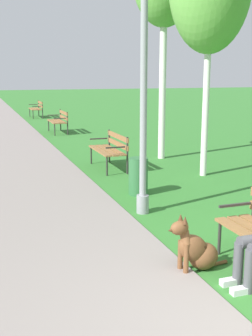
% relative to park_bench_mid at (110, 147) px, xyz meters
% --- Properties ---
extents(park_bench_mid, '(0.55, 1.50, 0.85)m').
position_rel_park_bench_mid_xyz_m(park_bench_mid, '(0.00, 0.00, 0.00)').
color(park_bench_mid, olive).
rests_on(park_bench_mid, ground).
extents(park_bench_far, '(0.55, 1.50, 0.85)m').
position_rel_park_bench_mid_xyz_m(park_bench_far, '(0.01, 6.66, 0.00)').
color(park_bench_far, olive).
rests_on(park_bench_far, ground).
extents(park_bench_furthest, '(0.55, 1.50, 0.85)m').
position_rel_park_bench_mid_xyz_m(park_bench_furthest, '(0.03, 12.95, 0.00)').
color(park_bench_furthest, olive).
rests_on(park_bench_furthest, ground).
extents(dog_brown, '(0.83, 0.32, 0.71)m').
position_rel_park_bench_mid_xyz_m(dog_brown, '(-0.69, -5.54, -0.25)').
color(dog_brown, brown).
rests_on(dog_brown, ground).
extents(lamp_post_near, '(0.24, 0.24, 3.79)m').
position_rel_park_bench_mid_xyz_m(lamp_post_near, '(-0.50, -3.38, 1.46)').
color(lamp_post_near, gray).
rests_on(lamp_post_near, ground).
extents(litter_bin, '(0.36, 0.36, 0.70)m').
position_rel_park_bench_mid_xyz_m(litter_bin, '(-0.18, -2.33, -0.16)').
color(litter_bin, '#2D6638').
rests_on(litter_bin, ground).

